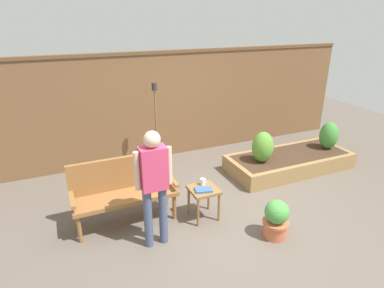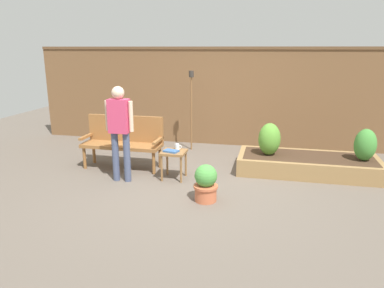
{
  "view_description": "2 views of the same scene",
  "coord_description": "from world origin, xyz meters",
  "px_view_note": "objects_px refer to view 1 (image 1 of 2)",
  "views": [
    {
      "loc": [
        -2.12,
        -3.48,
        2.79
      ],
      "look_at": [
        -0.12,
        1.06,
        0.81
      ],
      "focal_mm": 30.38,
      "sensor_mm": 36.0,
      "label": 1
    },
    {
      "loc": [
        1.24,
        -5.38,
        2.15
      ],
      "look_at": [
        -0.05,
        0.33,
        0.58
      ],
      "focal_mm": 33.9,
      "sensor_mm": 36.0,
      "label": 2
    }
  ],
  "objects_px": {
    "book_on_table": "(204,190)",
    "potted_boxwood": "(276,219)",
    "side_table": "(204,194)",
    "person_by_bench": "(154,180)",
    "garden_bench": "(123,186)",
    "shrub_far_corner": "(329,135)",
    "cup_on_table": "(203,182)",
    "tiki_torch": "(156,112)",
    "shrub_near_bench": "(263,147)"
  },
  "relations": [
    {
      "from": "book_on_table",
      "to": "potted_boxwood",
      "type": "bearing_deg",
      "value": -30.8
    },
    {
      "from": "side_table",
      "to": "person_by_bench",
      "type": "bearing_deg",
      "value": -160.73
    },
    {
      "from": "garden_bench",
      "to": "shrub_far_corner",
      "type": "height_order",
      "value": "garden_bench"
    },
    {
      "from": "cup_on_table",
      "to": "person_by_bench",
      "type": "relative_size",
      "value": 0.07
    },
    {
      "from": "side_table",
      "to": "cup_on_table",
      "type": "xyz_separation_m",
      "value": [
        0.04,
        0.11,
        0.13
      ]
    },
    {
      "from": "book_on_table",
      "to": "person_by_bench",
      "type": "xyz_separation_m",
      "value": [
        -0.78,
        -0.23,
        0.44
      ]
    },
    {
      "from": "tiki_torch",
      "to": "side_table",
      "type": "bearing_deg",
      "value": -86.48
    },
    {
      "from": "side_table",
      "to": "person_by_bench",
      "type": "distance_m",
      "value": 1.01
    },
    {
      "from": "shrub_near_bench",
      "to": "person_by_bench",
      "type": "relative_size",
      "value": 0.36
    },
    {
      "from": "side_table",
      "to": "tiki_torch",
      "type": "xyz_separation_m",
      "value": [
        -0.11,
        1.82,
        0.76
      ]
    },
    {
      "from": "side_table",
      "to": "tiki_torch",
      "type": "relative_size",
      "value": 0.29
    },
    {
      "from": "tiki_torch",
      "to": "cup_on_table",
      "type": "bearing_deg",
      "value": -85.06
    },
    {
      "from": "garden_bench",
      "to": "tiki_torch",
      "type": "bearing_deg",
      "value": 55.79
    },
    {
      "from": "person_by_bench",
      "to": "tiki_torch",
      "type": "bearing_deg",
      "value": 71.53
    },
    {
      "from": "tiki_torch",
      "to": "person_by_bench",
      "type": "height_order",
      "value": "tiki_torch"
    },
    {
      "from": "garden_bench",
      "to": "shrub_near_bench",
      "type": "bearing_deg",
      "value": 7.56
    },
    {
      "from": "cup_on_table",
      "to": "shrub_near_bench",
      "type": "bearing_deg",
      "value": 23.47
    },
    {
      "from": "garden_bench",
      "to": "shrub_far_corner",
      "type": "distance_m",
      "value": 4.18
    },
    {
      "from": "person_by_bench",
      "to": "book_on_table",
      "type": "bearing_deg",
      "value": 16.54
    },
    {
      "from": "potted_boxwood",
      "to": "shrub_far_corner",
      "type": "bearing_deg",
      "value": 32.67
    },
    {
      "from": "side_table",
      "to": "shrub_near_bench",
      "type": "xyz_separation_m",
      "value": [
        1.54,
        0.76,
        0.19
      ]
    },
    {
      "from": "cup_on_table",
      "to": "shrub_far_corner",
      "type": "distance_m",
      "value": 3.14
    },
    {
      "from": "person_by_bench",
      "to": "shrub_near_bench",
      "type": "bearing_deg",
      "value": 23.99
    },
    {
      "from": "potted_boxwood",
      "to": "person_by_bench",
      "type": "distance_m",
      "value": 1.72
    },
    {
      "from": "garden_bench",
      "to": "potted_boxwood",
      "type": "xyz_separation_m",
      "value": [
        1.75,
        -1.2,
        -0.27
      ]
    },
    {
      "from": "cup_on_table",
      "to": "book_on_table",
      "type": "bearing_deg",
      "value": -112.11
    },
    {
      "from": "cup_on_table",
      "to": "tiki_torch",
      "type": "xyz_separation_m",
      "value": [
        -0.15,
        1.71,
        0.62
      ]
    },
    {
      "from": "side_table",
      "to": "shrub_far_corner",
      "type": "distance_m",
      "value": 3.2
    },
    {
      "from": "cup_on_table",
      "to": "shrub_near_bench",
      "type": "height_order",
      "value": "shrub_near_bench"
    },
    {
      "from": "side_table",
      "to": "potted_boxwood",
      "type": "relative_size",
      "value": 0.88
    },
    {
      "from": "tiki_torch",
      "to": "person_by_bench",
      "type": "xyz_separation_m",
      "value": [
        -0.7,
        -2.1,
        -0.22
      ]
    },
    {
      "from": "shrub_near_bench",
      "to": "shrub_far_corner",
      "type": "height_order",
      "value": "shrub_near_bench"
    },
    {
      "from": "side_table",
      "to": "cup_on_table",
      "type": "relative_size",
      "value": 4.28
    },
    {
      "from": "garden_bench",
      "to": "cup_on_table",
      "type": "xyz_separation_m",
      "value": [
        1.1,
        -0.31,
        -0.02
      ]
    },
    {
      "from": "potted_boxwood",
      "to": "tiki_torch",
      "type": "distance_m",
      "value": 2.86
    },
    {
      "from": "tiki_torch",
      "to": "potted_boxwood",
      "type": "bearing_deg",
      "value": -72.88
    },
    {
      "from": "shrub_near_bench",
      "to": "shrub_far_corner",
      "type": "bearing_deg",
      "value": 0.0
    },
    {
      "from": "cup_on_table",
      "to": "book_on_table",
      "type": "distance_m",
      "value": 0.18
    },
    {
      "from": "side_table",
      "to": "book_on_table",
      "type": "relative_size",
      "value": 2.03
    },
    {
      "from": "side_table",
      "to": "book_on_table",
      "type": "bearing_deg",
      "value": -119.93
    },
    {
      "from": "book_on_table",
      "to": "potted_boxwood",
      "type": "distance_m",
      "value": 1.05
    },
    {
      "from": "tiki_torch",
      "to": "garden_bench",
      "type": "bearing_deg",
      "value": -124.21
    },
    {
      "from": "garden_bench",
      "to": "shrub_far_corner",
      "type": "relative_size",
      "value": 2.65
    },
    {
      "from": "garden_bench",
      "to": "person_by_bench",
      "type": "height_order",
      "value": "person_by_bench"
    },
    {
      "from": "book_on_table",
      "to": "shrub_far_corner",
      "type": "xyz_separation_m",
      "value": [
        3.13,
        0.81,
        0.08
      ]
    },
    {
      "from": "book_on_table",
      "to": "garden_bench",
      "type": "bearing_deg",
      "value": 170.44
    },
    {
      "from": "potted_boxwood",
      "to": "garden_bench",
      "type": "bearing_deg",
      "value": 145.54
    },
    {
      "from": "book_on_table",
      "to": "person_by_bench",
      "type": "bearing_deg",
      "value": -148.65
    },
    {
      "from": "side_table",
      "to": "book_on_table",
      "type": "xyz_separation_m",
      "value": [
        -0.03,
        -0.05,
        0.1
      ]
    },
    {
      "from": "cup_on_table",
      "to": "shrub_far_corner",
      "type": "height_order",
      "value": "shrub_far_corner"
    }
  ]
}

